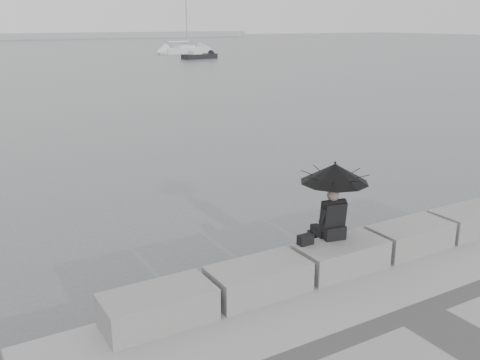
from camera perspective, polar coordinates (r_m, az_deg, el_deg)
ground at (r=10.16m, az=8.81°, el=-10.98°), size 360.00×360.00×0.00m
stone_block_far_left at (r=7.92m, az=-8.73°, el=-13.28°), size 1.60×0.80×0.50m
stone_block_left at (r=8.60m, az=1.99°, el=-10.54°), size 1.60×0.80×0.50m
stone_block_centre at (r=9.53m, az=10.73°, el=-8.00°), size 1.60×0.80×0.50m
stone_block_right at (r=10.66m, az=17.68°, el=-5.82°), size 1.60×0.80×0.50m
stone_block_far_right at (r=11.93m, az=23.19°, el=-4.01°), size 1.60×0.80×0.50m
seated_person at (r=9.29m, az=10.05°, el=-0.32°), size 1.19×1.19×1.39m
bag at (r=9.25m, az=7.00°, el=-6.34°), size 0.27×0.15×0.17m
sailboat_right at (r=84.97m, az=-5.92°, el=13.65°), size 8.03×3.81×12.90m
small_motorboat at (r=72.18m, az=-4.34°, el=13.03°), size 5.14×2.63×1.10m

